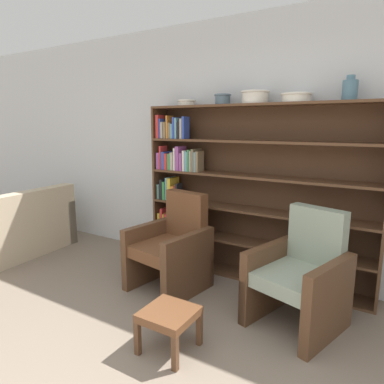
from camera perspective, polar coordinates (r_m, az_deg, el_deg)
The scene contains 11 objects.
wall_back at distance 3.70m, azimuth 13.00°, elevation 6.81°, with size 12.00×0.06×2.75m.
bookshelf at distance 3.72m, azimuth 7.03°, elevation -0.24°, with size 2.43×0.30×1.84m.
bowl_copper at distance 3.92m, azimuth -0.87°, elevation 14.71°, with size 0.21×0.21×0.07m.
bowl_cream at distance 3.71m, azimuth 5.13°, elevation 15.23°, with size 0.18×0.18×0.11m.
bowl_sage at distance 3.56m, azimuth 10.46°, elevation 15.40°, with size 0.28×0.28×0.13m.
bowl_brass at distance 3.44m, azimuth 17.01°, elevation 14.91°, with size 0.29×0.29×0.09m.
vase_tall at distance 3.36m, azimuth 24.83°, elevation 15.23°, with size 0.13×0.13×0.21m.
couch at distance 4.93m, azimuth -28.00°, elevation -5.91°, with size 0.93×1.52×0.84m.
armchair_leather at distance 3.51m, azimuth -3.38°, elevation -9.23°, with size 0.75×0.78×0.96m.
armchair_cushioned at distance 3.02m, azimuth 17.66°, elevation -13.23°, with size 0.81×0.84×0.96m.
footstool at distance 2.66m, azimuth -3.86°, elevation -20.13°, with size 0.37×0.37×0.31m.
Camera 1 is at (1.15, -0.70, 1.64)m, focal length 32.00 mm.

